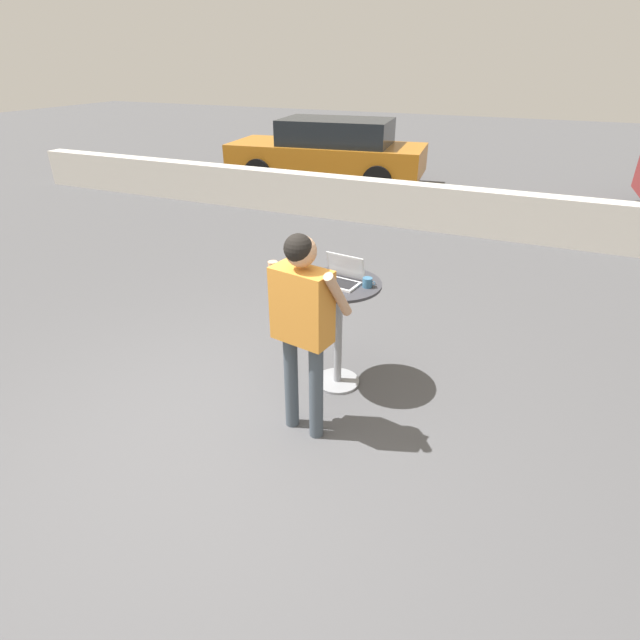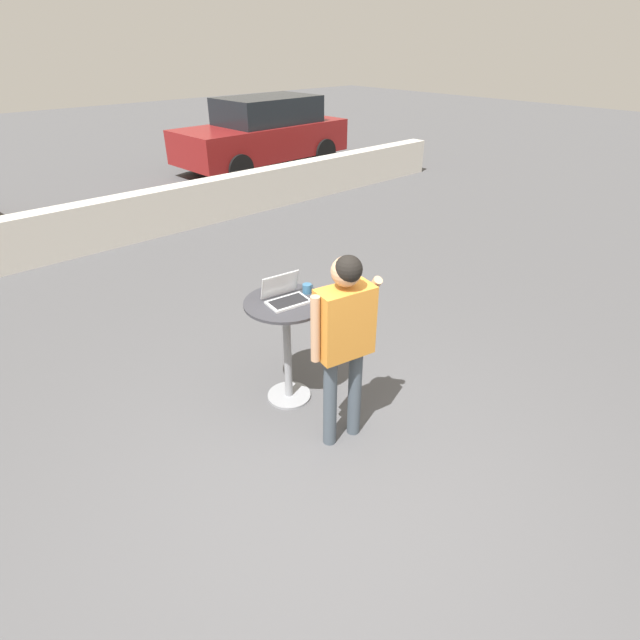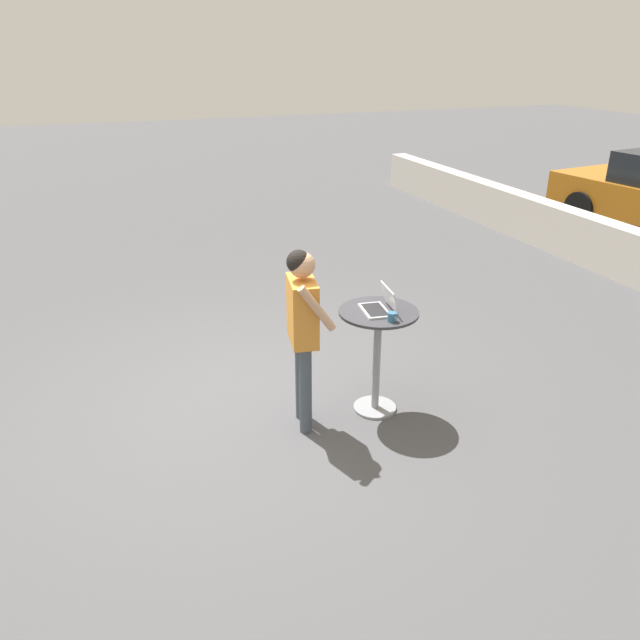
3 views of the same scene
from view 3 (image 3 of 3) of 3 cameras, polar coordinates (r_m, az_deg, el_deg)
ground_plane at (r=6.12m, az=-6.72°, el=-7.57°), size 50.00×50.00×0.00m
cafe_table at (r=5.68m, az=5.28°, el=-2.02°), size 0.72×0.72×1.01m
laptop at (r=5.53m, az=5.53°, el=1.31°), size 0.38×0.32×0.22m
coffee_mug at (r=5.34m, az=6.62°, el=0.28°), size 0.11×0.08×0.08m
standing_person at (r=5.28m, az=-1.61°, el=0.20°), size 0.61×0.34×1.66m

